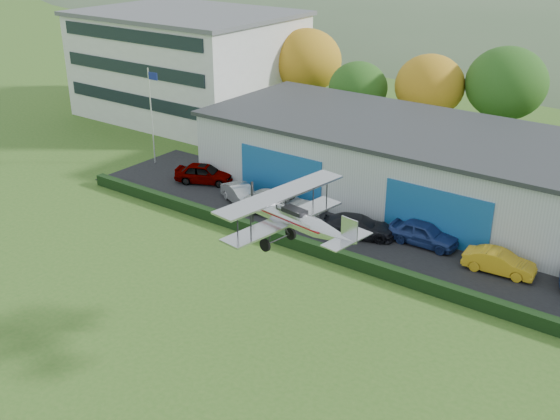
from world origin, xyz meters
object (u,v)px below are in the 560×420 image
Objects in this scene: office_block at (189,64)px; car_5 at (499,262)px; car_0 at (204,173)px; car_1 at (241,195)px; hangar at (474,176)px; flagpole at (152,108)px; car_2 at (284,205)px; car_4 at (424,234)px; car_3 at (358,226)px; biplane at (296,218)px.

office_block is 40.58m from car_5.
car_1 is at bearing -130.58° from car_0.
hangar is 5.08× the size of flagpole.
car_2 reaches higher than car_5.
car_4 is at bearing -112.87° from car_0.
hangar is at bearing -52.69° from car_2.
flagpole is at bearing 101.50° from car_1.
car_3 is at bearing 108.02° from car_4.
car_0 is 1.11× the size of car_5.
flagpole is 1.47× the size of car_2.
car_5 is at bearing -63.23° from car_1.
hangar reaches higher than car_0.
car_3 is 9.01m from car_5.
car_2 is 9.83m from car_4.
biplane is at bearing -150.31° from car_0.
office_block is 5.06× the size of car_5.
car_1 is (11.17, -2.43, -4.06)m from flagpole.
hangar is at bearing -49.82° from car_3.
car_3 is at bearing -5.81° from flagpole.
flagpole is at bearing 157.75° from biplane.
car_0 reaches higher than car_4.
flagpole is at bearing 62.70° from car_3.
hangar is 9.36m from car_3.
biplane is (9.35, -12.03, 5.96)m from car_2.
flagpole reaches higher than car_0.
car_1 is 3.59m from car_2.
biplane reaches higher than car_2.
car_2 is 16.36m from biplane.
flagpole reaches higher than biplane.
hangar is 9.25× the size of car_4.
car_0 is at bearing 63.87° from car_3.
flagpole is 1.11× the size of biplane.
car_3 is (20.53, -2.09, -4.04)m from flagpole.
car_5 is (23.24, -0.54, -0.10)m from car_0.
car_1 is 13.41m from car_4.
flagpole is 1.77× the size of car_0.
car_0 is at bearing 79.63° from car_2.
biplane reaches higher than car_3.
biplane is at bearing 177.32° from car_4.
office_block is at bearing 63.89° from car_5.
car_1 is 0.85× the size of car_3.
flagpole is 12.13m from car_1.
car_2 is (22.87, -15.23, -4.41)m from office_block.
car_1 is at bearing 145.92° from biplane.
hangar is at bearing -93.14° from car_0.
car_3 is at bearing -90.34° from car_2.
office_block is 27.82m from car_2.
office_block is 2.57× the size of flagpole.
office_block is at bearing 66.02° from car_4.
car_1 is 18.54m from biplane.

